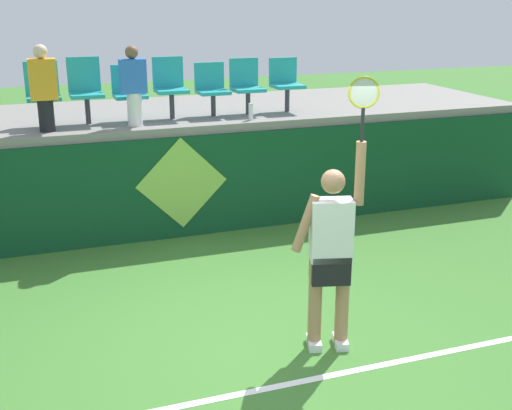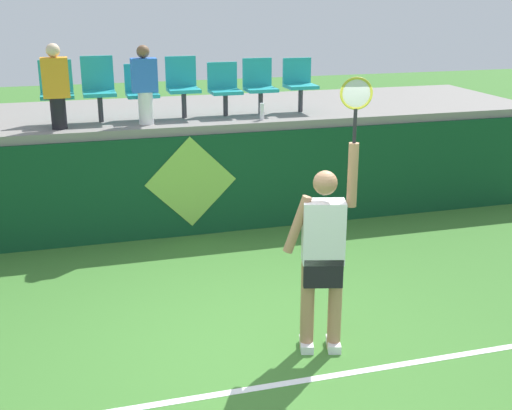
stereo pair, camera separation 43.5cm
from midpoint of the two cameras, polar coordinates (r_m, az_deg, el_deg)
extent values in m
plane|color=#3D752D|center=(6.53, 2.59, -12.20)|extent=(40.00, 40.00, 0.00)
cube|color=#0F4223|center=(9.25, -3.93, 1.75)|extent=(11.13, 0.20, 1.41)
cube|color=gray|center=(10.35, -5.59, 7.81)|extent=(11.13, 2.76, 0.12)
cube|color=white|center=(6.02, 4.56, -15.06)|extent=(10.01, 0.08, 0.01)
cube|color=white|center=(6.54, 6.29, -11.83)|extent=(0.18, 0.28, 0.08)
cube|color=white|center=(6.58, 8.58, -11.75)|extent=(0.18, 0.28, 0.08)
cylinder|color=#A87A56|center=(6.35, 6.41, -8.62)|extent=(0.13, 0.13, 0.90)
cylinder|color=#A87A56|center=(6.39, 8.75, -8.56)|extent=(0.13, 0.13, 0.90)
cube|color=black|center=(6.21, 7.72, -5.54)|extent=(0.40, 0.31, 0.28)
cube|color=white|center=(6.08, 7.87, -2.32)|extent=(0.42, 0.31, 0.58)
sphere|color=#A87A56|center=(5.93, 8.06, 1.88)|extent=(0.22, 0.22, 0.22)
cylinder|color=#A87A56|center=(6.02, 5.64, -1.69)|extent=(0.27, 0.15, 0.55)
cylinder|color=#A87A56|center=(5.96, 10.37, 2.52)|extent=(0.09, 0.09, 0.58)
cylinder|color=black|center=(5.86, 10.61, 6.67)|extent=(0.03, 0.03, 0.30)
torus|color=gold|center=(5.81, 10.77, 9.38)|extent=(0.28, 0.09, 0.28)
ellipsoid|color=silver|center=(5.81, 10.77, 9.38)|extent=(0.24, 0.08, 0.24)
cylinder|color=white|center=(9.45, 1.85, 8.01)|extent=(0.06, 0.06, 0.23)
cylinder|color=#38383D|center=(9.45, -15.31, 7.78)|extent=(0.07, 0.07, 0.36)
cube|color=teal|center=(9.42, -15.41, 9.01)|extent=(0.44, 0.42, 0.05)
cube|color=teal|center=(9.58, -15.56, 10.61)|extent=(0.44, 0.04, 0.44)
cylinder|color=#38383D|center=(9.48, -11.91, 8.08)|extent=(0.07, 0.07, 0.37)
cube|color=teal|center=(9.44, -12.00, 9.32)|extent=(0.44, 0.42, 0.05)
cube|color=teal|center=(9.60, -12.19, 11.01)|extent=(0.44, 0.04, 0.47)
cylinder|color=#38383D|center=(9.54, -8.36, 8.20)|extent=(0.07, 0.07, 0.33)
cube|color=teal|center=(9.51, -8.41, 9.32)|extent=(0.44, 0.42, 0.05)
cube|color=teal|center=(9.67, -8.63, 10.75)|extent=(0.44, 0.04, 0.39)
cylinder|color=#38383D|center=(9.63, -4.89, 8.55)|extent=(0.07, 0.07, 0.37)
cube|color=teal|center=(9.59, -4.93, 9.79)|extent=(0.44, 0.42, 0.05)
cube|color=teal|center=(9.75, -5.19, 11.34)|extent=(0.44, 0.04, 0.43)
cylinder|color=#38383D|center=(9.76, -1.34, 8.60)|extent=(0.07, 0.07, 0.32)
cube|color=teal|center=(9.74, -1.35, 9.69)|extent=(0.44, 0.42, 0.05)
cube|color=teal|center=(9.89, -1.64, 11.07)|extent=(0.44, 0.04, 0.38)
cylinder|color=#38383D|center=(9.91, 1.67, 8.77)|extent=(0.07, 0.07, 0.33)
cube|color=teal|center=(9.88, 1.68, 9.87)|extent=(0.44, 0.42, 0.05)
cube|color=teal|center=(10.03, 1.36, 11.33)|extent=(0.44, 0.04, 0.41)
cylinder|color=#38383D|center=(10.11, 5.09, 8.96)|extent=(0.07, 0.07, 0.36)
cube|color=teal|center=(10.08, 5.12, 10.10)|extent=(0.44, 0.42, 0.05)
cube|color=teal|center=(10.23, 4.77, 11.43)|extent=(0.44, 0.04, 0.38)
cylinder|color=black|center=(9.11, -15.27, 7.60)|extent=(0.20, 0.20, 0.41)
cube|color=orange|center=(9.05, -15.51, 10.48)|extent=(0.34, 0.20, 0.51)
sphere|color=beige|center=(9.01, -15.70, 12.66)|extent=(0.18, 0.18, 0.18)
cylinder|color=white|center=(9.21, -8.09, 8.24)|extent=(0.20, 0.20, 0.44)
cube|color=blue|center=(9.15, -8.21, 10.97)|extent=(0.34, 0.20, 0.45)
sphere|color=brown|center=(9.12, -8.30, 12.90)|extent=(0.17, 0.17, 0.17)
cube|color=#0F4223|center=(9.36, -4.14, -2.61)|extent=(0.90, 0.01, 0.00)
plane|color=#8CC64C|center=(9.11, -4.24, 1.96)|extent=(1.27, 0.00, 1.27)
camera|label=1|loc=(0.22, -88.27, 0.56)|focal=46.62mm
camera|label=2|loc=(0.22, 91.73, -0.56)|focal=46.62mm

